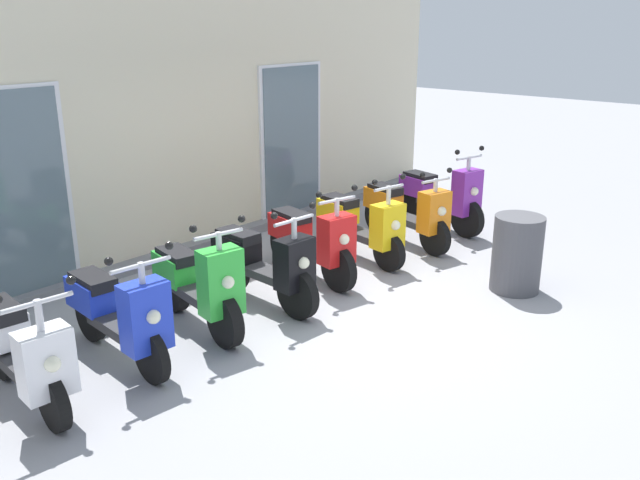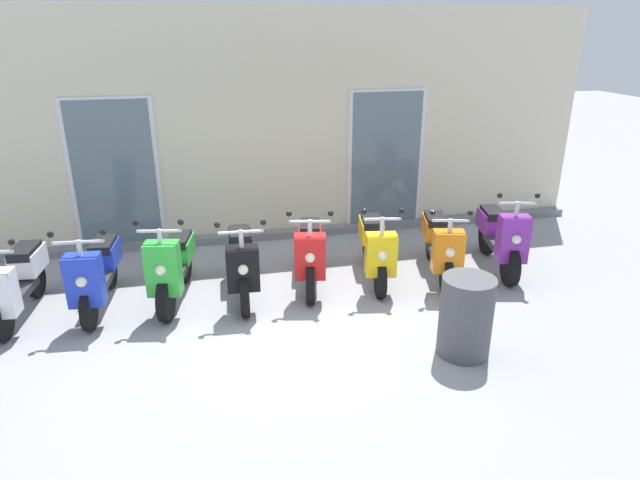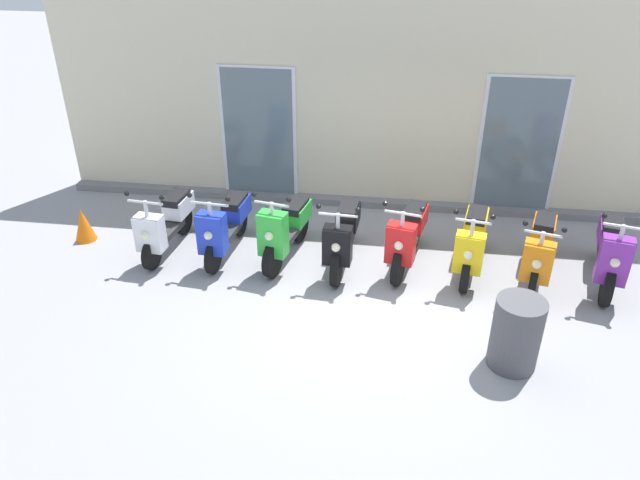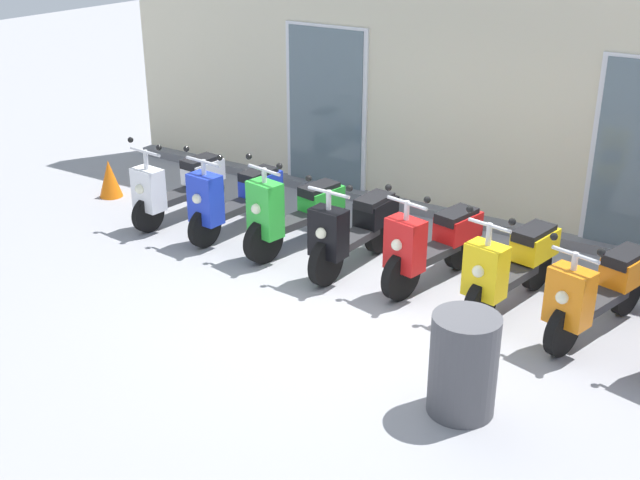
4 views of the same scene
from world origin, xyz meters
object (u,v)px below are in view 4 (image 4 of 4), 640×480
at_px(scooter_black, 354,229).
at_px(scooter_yellow, 511,264).
at_px(scooter_blue, 235,197).
at_px(scooter_white, 178,185).
at_px(scooter_red, 433,243).
at_px(traffic_cone, 110,179).
at_px(scooter_green, 294,212).
at_px(trash_bin, 463,365).
at_px(scooter_orange, 599,290).

height_order(scooter_black, scooter_yellow, scooter_black).
distance_m(scooter_blue, scooter_black, 1.73).
height_order(scooter_white, scooter_red, scooter_red).
relative_size(scooter_white, traffic_cone, 2.89).
bearing_deg(scooter_black, scooter_green, 176.43).
height_order(scooter_black, trash_bin, scooter_black).
relative_size(scooter_red, scooter_orange, 0.97).
bearing_deg(scooter_white, scooter_orange, -0.59).
bearing_deg(scooter_orange, traffic_cone, 178.51).
distance_m(scooter_white, trash_bin, 5.11).
bearing_deg(scooter_green, trash_bin, -33.03).
bearing_deg(trash_bin, scooter_orange, 73.19).
relative_size(scooter_white, trash_bin, 1.74).
bearing_deg(scooter_green, scooter_blue, 179.26).
xyz_separation_m(scooter_white, traffic_cone, (-1.39, 0.12, -0.21)).
bearing_deg(trash_bin, scooter_black, 138.58).
xyz_separation_m(traffic_cone, trash_bin, (6.12, -2.03, 0.17)).
bearing_deg(scooter_green, scooter_red, 2.02).
height_order(scooter_red, trash_bin, scooter_red).
bearing_deg(traffic_cone, trash_bin, -18.30).
height_order(scooter_blue, scooter_green, scooter_green).
bearing_deg(scooter_yellow, trash_bin, -80.28).
xyz_separation_m(scooter_red, scooter_orange, (1.78, -0.13, -0.00)).
bearing_deg(scooter_white, scooter_yellow, 0.46).
distance_m(scooter_orange, trash_bin, 1.93).
height_order(scooter_black, scooter_red, scooter_red).
distance_m(scooter_red, scooter_orange, 1.78).
height_order(traffic_cone, trash_bin, trash_bin).
relative_size(scooter_green, scooter_orange, 0.96).
relative_size(scooter_green, traffic_cone, 2.99).
relative_size(scooter_black, scooter_orange, 0.99).
distance_m(scooter_green, scooter_red, 1.74).
height_order(scooter_orange, trash_bin, scooter_orange).
distance_m(scooter_red, traffic_cone, 4.91).
relative_size(scooter_yellow, scooter_orange, 0.94).
height_order(scooter_green, scooter_red, scooter_green).
bearing_deg(scooter_white, scooter_red, 1.27).
distance_m(scooter_white, scooter_orange, 5.30).
bearing_deg(scooter_orange, scooter_yellow, 174.28).
xyz_separation_m(scooter_orange, traffic_cone, (-6.68, 0.17, -0.20)).
relative_size(scooter_white, scooter_yellow, 0.98).
distance_m(scooter_black, scooter_yellow, 1.79).
bearing_deg(scooter_blue, scooter_red, 1.08).
bearing_deg(scooter_green, scooter_black, -3.57).
distance_m(scooter_white, scooter_yellow, 4.40).
bearing_deg(traffic_cone, scooter_orange, -1.49).
bearing_deg(trash_bin, scooter_blue, 153.32).
distance_m(scooter_yellow, scooter_orange, 0.90).
relative_size(scooter_white, scooter_orange, 0.93).
xyz_separation_m(scooter_blue, scooter_green, (0.89, -0.01, -0.01)).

